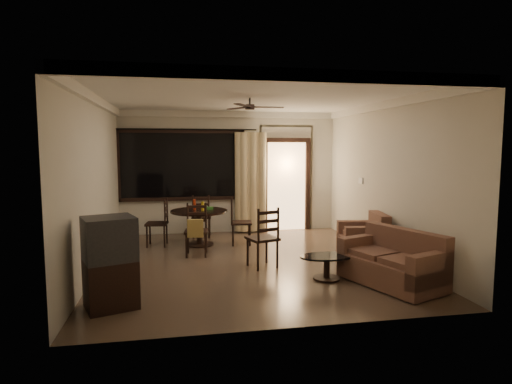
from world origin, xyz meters
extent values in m
plane|color=#7F6651|center=(0.00, 0.00, 0.00)|extent=(5.50, 5.50, 0.00)
plane|color=beige|center=(0.00, 2.75, 1.40)|extent=(5.00, 0.00, 5.00)
plane|color=beige|center=(0.00, -2.75, 1.40)|extent=(5.00, 0.00, 5.00)
plane|color=beige|center=(-2.50, 0.00, 1.40)|extent=(0.00, 5.50, 5.50)
plane|color=beige|center=(2.50, 0.00, 1.40)|extent=(0.00, 5.50, 5.50)
plane|color=white|center=(0.00, 0.00, 2.80)|extent=(5.50, 5.50, 0.00)
cube|color=black|center=(-1.10, 2.72, 1.57)|extent=(2.70, 0.04, 1.45)
cylinder|color=black|center=(-1.00, 2.63, 2.38)|extent=(3.20, 0.03, 0.03)
cube|color=#FFC684|center=(1.35, 2.71, 1.05)|extent=(0.91, 0.03, 2.08)
cube|color=white|center=(2.48, 1.05, 1.30)|extent=(0.02, 0.18, 0.12)
cylinder|color=black|center=(0.00, 0.00, 2.74)|extent=(0.03, 0.03, 0.12)
cylinder|color=black|center=(0.00, 0.00, 2.65)|extent=(0.16, 0.16, 0.08)
cylinder|color=black|center=(-0.79, 1.48, 0.70)|extent=(1.14, 1.14, 0.04)
cylinder|color=black|center=(-0.79, 1.48, 0.35)|extent=(0.11, 0.11, 0.67)
cylinder|color=black|center=(-0.79, 1.48, 0.01)|extent=(0.57, 0.57, 0.03)
cylinder|color=#9A240E|center=(-0.88, 1.54, 0.83)|extent=(0.06, 0.06, 0.22)
cylinder|color=gold|center=(-0.72, 1.43, 0.81)|extent=(0.06, 0.06, 0.18)
cube|color=#297222|center=(-0.57, 1.57, 0.74)|extent=(0.14, 0.10, 0.05)
cube|color=black|center=(-1.63, 1.58, 0.45)|extent=(0.47, 0.47, 0.04)
cube|color=black|center=(0.05, 1.38, 0.45)|extent=(0.47, 0.47, 0.04)
cube|color=black|center=(-0.89, 0.64, 0.45)|extent=(0.47, 0.47, 0.04)
cube|color=tan|center=(-0.91, 0.41, 0.55)|extent=(0.29, 0.11, 0.32)
cube|color=black|center=(-0.70, 2.28, 0.45)|extent=(0.47, 0.47, 0.04)
cube|color=black|center=(-2.05, -1.74, 0.30)|extent=(0.74, 0.71, 0.60)
cube|color=black|center=(-2.05, -1.74, 0.87)|extent=(0.74, 0.71, 0.54)
cube|color=black|center=(-1.77, -1.64, 0.87)|extent=(0.17, 0.41, 0.36)
cube|color=#44251F|center=(1.79, -1.59, 0.20)|extent=(1.22, 1.63, 0.36)
cube|color=#44251F|center=(2.06, -1.48, 0.50)|extent=(0.67, 1.42, 0.59)
cube|color=#44251F|center=(2.01, -2.19, 0.38)|extent=(0.78, 0.42, 0.45)
cube|color=#44251F|center=(1.57, -0.98, 0.38)|extent=(0.78, 0.42, 0.45)
cube|color=#44251F|center=(1.75, -1.60, 0.41)|extent=(0.95, 1.38, 0.11)
cube|color=#44251F|center=(2.05, -0.04, 0.20)|extent=(0.90, 0.90, 0.37)
cube|color=#44251F|center=(2.34, -0.09, 0.51)|extent=(0.31, 0.80, 0.60)
cube|color=#44251F|center=(2.00, -0.35, 0.39)|extent=(0.80, 0.29, 0.46)
cube|color=#44251F|center=(2.10, 0.26, 0.39)|extent=(0.80, 0.29, 0.46)
cube|color=#44251F|center=(2.00, -0.04, 0.41)|extent=(0.64, 0.68, 0.11)
ellipsoid|color=#121C4F|center=(2.00, -0.04, 0.52)|extent=(0.33, 0.28, 0.10)
ellipsoid|color=black|center=(0.98, -1.15, 0.35)|extent=(0.83, 0.50, 0.03)
cylinder|color=black|center=(0.98, -1.15, 0.17)|extent=(0.09, 0.09, 0.33)
cylinder|color=black|center=(0.98, -1.15, 0.01)|extent=(0.40, 0.40, 0.03)
cube|color=black|center=(0.15, -0.32, 0.48)|extent=(0.56, 0.56, 0.04)
camera|label=1|loc=(-1.22, -7.13, 1.98)|focal=30.00mm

